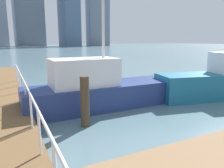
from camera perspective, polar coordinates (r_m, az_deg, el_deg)
The scene contains 6 objects.
ground_plane at distance 14.08m, azimuth -10.36°, elevation -0.82°, with size 300.00×300.00×0.00m, color slate.
dock_piling_3 at distance 7.50m, azimuth -7.13°, elevation -4.65°, with size 0.31×0.31×1.76m, color #473826.
moored_boat_2 at distance 12.75m, azimuth 27.41°, elevation 0.73°, with size 7.12×3.06×2.34m.
moored_boat_4 at distance 9.59m, azimuth -3.49°, elevation -1.35°, with size 6.94×2.00×7.24m.
skyline_tower_3 at distance 123.95m, azimuth -21.39°, elevation 19.93°, with size 13.96×10.67×45.57m, color gray.
skyline_tower_5 at distance 118.81m, azimuth -3.83°, elevation 17.78°, with size 10.65×7.77×32.11m, color slate.
Camera 1 is at (-3.68, 6.74, 2.95)m, focal length 34.76 mm.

